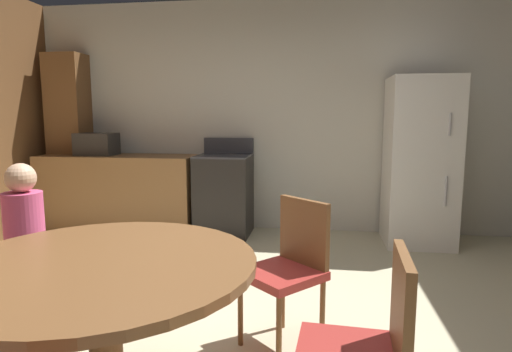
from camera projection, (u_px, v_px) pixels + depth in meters
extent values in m
plane|color=beige|center=(215.00, 347.00, 2.53)|extent=(14.00, 14.00, 0.00)
cube|color=beige|center=(269.00, 117.00, 5.08)|extent=(5.94, 0.12, 2.70)
cube|color=olive|center=(120.00, 193.00, 5.06)|extent=(1.85, 0.60, 0.90)
cube|color=brown|center=(71.00, 141.00, 5.26)|extent=(0.44, 0.36, 2.10)
cube|color=black|center=(224.00, 196.00, 4.88)|extent=(0.60, 0.60, 0.90)
cube|color=#38383D|center=(224.00, 156.00, 4.82)|extent=(0.60, 0.60, 0.02)
cube|color=#38383D|center=(229.00, 145.00, 5.08)|extent=(0.60, 0.04, 0.18)
cube|color=white|center=(420.00, 162.00, 4.47)|extent=(0.68, 0.66, 1.76)
cylinder|color=#B2B2B7|center=(450.00, 124.00, 4.06)|extent=(0.02, 0.02, 0.22)
cylinder|color=#B2B2B7|center=(446.00, 191.00, 4.15)|extent=(0.02, 0.02, 0.30)
cube|color=#2D2B28|center=(97.00, 144.00, 5.02)|extent=(0.44, 0.32, 0.26)
cylinder|color=brown|center=(106.00, 349.00, 1.83)|extent=(0.14, 0.14, 0.72)
cylinder|color=brown|center=(102.00, 265.00, 1.78)|extent=(1.30, 1.30, 0.04)
cube|color=brown|center=(402.00, 310.00, 1.54)|extent=(0.06, 0.38, 0.42)
cylinder|color=brown|center=(279.00, 333.00, 2.26)|extent=(0.03, 0.03, 0.43)
cylinder|color=brown|center=(240.00, 311.00, 2.52)|extent=(0.03, 0.03, 0.43)
cylinder|color=brown|center=(322.00, 314.00, 2.47)|extent=(0.03, 0.03, 0.43)
cylinder|color=brown|center=(283.00, 295.00, 2.73)|extent=(0.03, 0.03, 0.43)
cube|color=#9E2D28|center=(281.00, 274.00, 2.46)|extent=(0.57, 0.57, 0.05)
cube|color=brown|center=(304.00, 234.00, 2.54)|extent=(0.30, 0.28, 0.42)
cylinder|color=#3D4C84|center=(30.00, 302.00, 2.55)|extent=(0.17, 0.17, 0.50)
cylinder|color=#D14C7A|center=(24.00, 228.00, 2.48)|extent=(0.31, 0.31, 0.42)
sphere|color=#D6A884|center=(21.00, 178.00, 2.44)|extent=(0.17, 0.17, 0.17)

